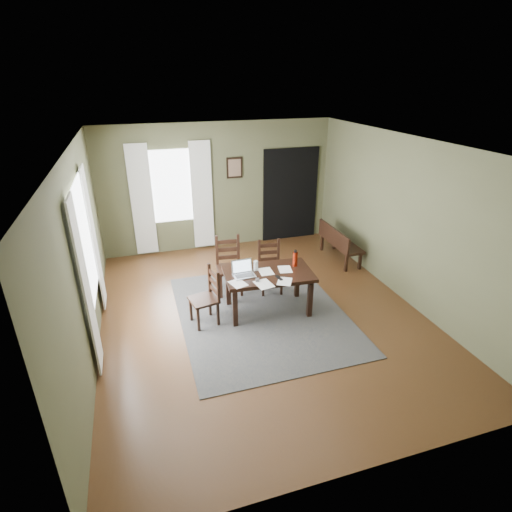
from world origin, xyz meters
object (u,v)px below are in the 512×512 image
object	(u,v)px
dining_table	(268,277)
chair_back_right	(270,267)
water_bottle	(295,259)
laptop	(243,271)
bench	(338,241)
chair_end	(207,297)
chair_back_left	(229,266)

from	to	relation	value
dining_table	chair_back_right	size ratio (longest dim) A/B	1.57
water_bottle	chair_back_right	bearing A→B (deg)	113.03
laptop	water_bottle	xyz separation A→B (m)	(0.89, 0.05, 0.07)
bench	water_bottle	bearing A→B (deg)	131.44
chair_end	water_bottle	size ratio (longest dim) A/B	3.28
bench	chair_end	bearing A→B (deg)	116.22
chair_back_left	bench	size ratio (longest dim) A/B	0.80
laptop	chair_end	bearing A→B (deg)	-174.13
dining_table	chair_back_left	distance (m)	0.94
laptop	dining_table	bearing A→B (deg)	-6.96
dining_table	laptop	size ratio (longest dim) A/B	4.20
bench	laptop	world-z (taller)	laptop
chair_back_right	bench	world-z (taller)	chair_back_right
chair_back_right	bench	bearing A→B (deg)	32.11
dining_table	water_bottle	distance (m)	0.54
chair_end	chair_back_right	xyz separation A→B (m)	(1.27, 0.69, 0.00)
chair_back_left	chair_back_right	world-z (taller)	chair_back_left
chair_end	laptop	size ratio (longest dim) A/B	2.65
dining_table	water_bottle	bearing A→B (deg)	14.72
dining_table	chair_end	distance (m)	1.03
chair_end	chair_back_left	xyz separation A→B (m)	(0.57, 0.87, 0.05)
chair_back_left	bench	bearing A→B (deg)	19.85
chair_back_left	chair_back_right	bearing A→B (deg)	-8.88
dining_table	chair_back_left	xyz separation A→B (m)	(-0.44, 0.82, -0.12)
chair_end	bench	xyz separation A→B (m)	(3.04, 1.50, -0.02)
dining_table	chair_back_left	world-z (taller)	chair_back_left
laptop	water_bottle	bearing A→B (deg)	1.41
dining_table	chair_end	size ratio (longest dim) A/B	1.59
chair_back_left	laptop	world-z (taller)	chair_back_left
bench	laptop	distance (m)	2.83
chair_end	chair_back_left	world-z (taller)	chair_back_left
chair_back_left	bench	distance (m)	2.55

